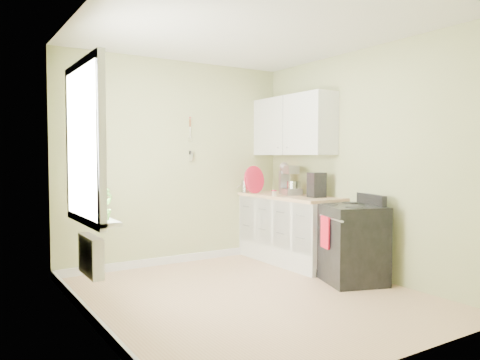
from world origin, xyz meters
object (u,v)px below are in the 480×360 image
kettle (245,185)px  stove (351,243)px  coffee_maker (316,186)px  stand_mixer (290,181)px

kettle → stove: bearing=-83.0°
stove → coffee_maker: 0.94m
stove → kettle: (-0.23, 1.87, 0.57)m
kettle → coffee_maker: coffee_maker is taller
stove → coffee_maker: (0.10, 0.71, 0.61)m
stove → stand_mixer: stand_mixer is taller
stove → coffee_maker: bearing=82.3°
kettle → coffee_maker: bearing=-74.4°
kettle → coffee_maker: (0.32, -1.16, 0.05)m
stove → kettle: 1.97m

